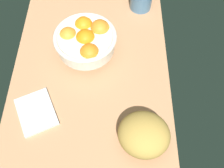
{
  "coord_description": "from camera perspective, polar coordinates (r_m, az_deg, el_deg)",
  "views": [
    {
      "loc": [
        -54.3,
        -8.18,
        75.81
      ],
      "look_at": [
        -14.24,
        -7.72,
        5.0
      ],
      "focal_mm": 40.24,
      "sensor_mm": 36.0,
      "label": 1
    }
  ],
  "objects": [
    {
      "name": "ground_plane",
      "position": [
        0.95,
        -4.59,
        5.61
      ],
      "size": [
        83.33,
        55.61,
        3.0
      ],
      "primitive_type": "cube",
      "color": "tan"
    },
    {
      "name": "fruit_bowl",
      "position": [
        0.91,
        -5.92,
        9.93
      ],
      "size": [
        22.21,
        22.21,
        10.89
      ],
      "color": "silver",
      "rests_on": "ground"
    },
    {
      "name": "napkin_folded",
      "position": [
        0.85,
        -16.83,
        -6.08
      ],
      "size": [
        17.56,
        16.12,
        1.05
      ],
      "primitive_type": "cube",
      "rotation": [
        0.0,
        0.0,
        0.44
      ],
      "color": "silver",
      "rests_on": "ground"
    },
    {
      "name": "bread_loaf",
      "position": [
        0.75,
        7.27,
        -11.29
      ],
      "size": [
        17.24,
        18.04,
        9.48
      ],
      "primitive_type": "ellipsoid",
      "rotation": [
        0.0,
        0.0,
        4.52
      ],
      "color": "#B38C3F",
      "rests_on": "ground"
    }
  ]
}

